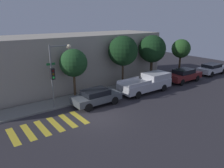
% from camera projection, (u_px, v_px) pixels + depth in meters
% --- Properties ---
extents(ground_plane, '(60.00, 60.00, 0.00)m').
position_uv_depth(ground_plane, '(97.00, 117.00, 16.61)').
color(ground_plane, '#2D2B30').
extents(sidewalk, '(26.00, 2.30, 0.14)m').
position_uv_depth(sidewalk, '(72.00, 100.00, 19.94)').
color(sidewalk, slate).
rests_on(sidewalk, ground).
extents(building_row, '(26.00, 6.00, 5.53)m').
position_uv_depth(building_row, '(50.00, 63.00, 22.66)').
color(building_row, '#A89E8E').
rests_on(building_row, ground).
extents(crosswalk, '(5.19, 2.60, 0.00)m').
position_uv_depth(crosswalk, '(49.00, 126.00, 15.25)').
color(crosswalk, gold).
rests_on(crosswalk, ground).
extents(traffic_light_pole, '(2.14, 0.56, 5.28)m').
position_uv_depth(traffic_light_pole, '(56.00, 68.00, 17.28)').
color(traffic_light_pole, slate).
rests_on(traffic_light_pole, ground).
extents(sedan_near_corner, '(4.22, 1.82, 1.41)m').
position_uv_depth(sedan_near_corner, '(96.00, 97.00, 18.73)').
color(sedan_near_corner, '#4C5156').
rests_on(sedan_near_corner, ground).
extents(pickup_truck, '(5.77, 2.10, 1.78)m').
position_uv_depth(pickup_truck, '(147.00, 83.00, 22.13)').
color(pickup_truck, '#BCBCC1').
rests_on(pickup_truck, ground).
extents(sedan_middle, '(4.60, 1.86, 1.53)m').
position_uv_depth(sedan_middle, '(184.00, 75.00, 25.58)').
color(sedan_middle, maroon).
rests_on(sedan_middle, ground).
extents(sedan_far_end, '(4.56, 1.89, 1.41)m').
position_uv_depth(sedan_far_end, '(212.00, 69.00, 28.97)').
color(sedan_far_end, silver).
rests_on(sedan_far_end, ground).
extents(tree_near_corner, '(2.51, 2.51, 4.64)m').
position_uv_depth(tree_near_corner, '(73.00, 63.00, 19.52)').
color(tree_near_corner, '#4C3823').
rests_on(tree_near_corner, ground).
extents(tree_midblock, '(3.10, 3.10, 5.52)m').
position_uv_depth(tree_midblock, '(123.00, 51.00, 22.58)').
color(tree_midblock, '#42301E').
rests_on(tree_midblock, ground).
extents(tree_far_end, '(3.12, 3.12, 5.38)m').
position_uv_depth(tree_far_end, '(152.00, 49.00, 25.07)').
color(tree_far_end, '#42301E').
rests_on(tree_far_end, ground).
extents(tree_behind_truck, '(2.41, 2.41, 4.63)m').
position_uv_depth(tree_behind_truck, '(181.00, 49.00, 28.21)').
color(tree_behind_truck, '#42301E').
rests_on(tree_behind_truck, ground).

